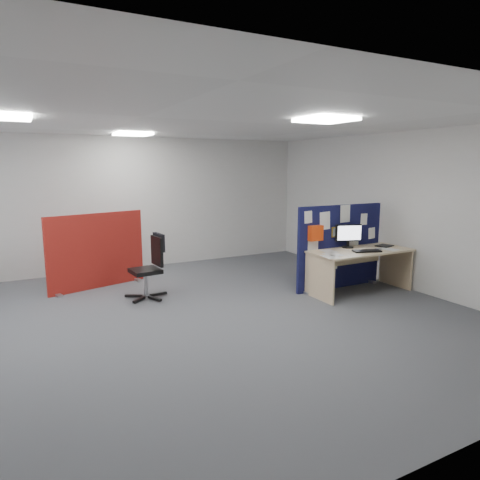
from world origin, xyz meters
name	(u,v)px	position (x,y,z in m)	size (l,w,h in m)	color
floor	(151,328)	(0.00, 0.00, 0.00)	(9.00, 9.00, 0.00)	#4F5156
ceiling	(143,117)	(0.00, 0.00, 2.70)	(9.00, 7.00, 0.02)	white
wall_back	(98,205)	(0.00, 3.50, 1.35)	(9.00, 0.02, 2.70)	silver
wall_front	(322,305)	(0.00, -3.50, 1.35)	(9.00, 0.02, 2.70)	silver
wall_right	(399,210)	(4.50, 0.00, 1.35)	(0.02, 7.00, 2.70)	silver
ceiling_lights	(154,125)	(0.33, 0.67, 2.67)	(4.10, 4.10, 0.04)	white
navy_divider	(339,246)	(3.46, 0.34, 0.73)	(1.76, 0.30, 1.46)	#10133D
main_desk	(358,259)	(3.58, -0.01, 0.56)	(1.75, 0.78, 0.73)	#DAB78B
monitor_main	(348,235)	(3.53, 0.20, 0.95)	(0.44, 0.19, 0.40)	black
keyboard	(367,251)	(3.57, -0.22, 0.74)	(0.45, 0.18, 0.03)	black
mouse	(379,249)	(3.84, -0.21, 0.74)	(0.10, 0.06, 0.03)	#A9AAAF
paper_tray	(384,246)	(4.20, 0.01, 0.74)	(0.28, 0.22, 0.01)	black
red_divider	(97,251)	(-0.26, 2.31, 0.65)	(1.70, 0.52, 1.31)	maroon
office_chair	(151,262)	(0.41, 1.30, 0.58)	(0.67, 0.68, 1.02)	black
desk_papers	(346,253)	(3.20, -0.13, 0.73)	(1.52, 0.68, 0.00)	white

